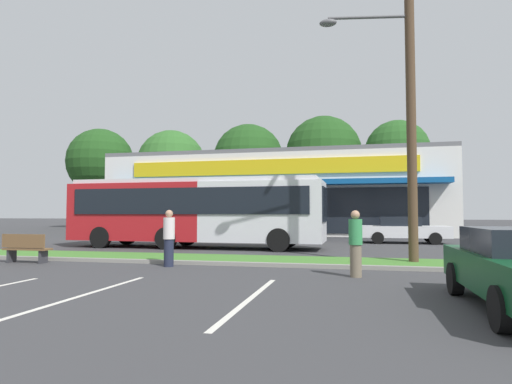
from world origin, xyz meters
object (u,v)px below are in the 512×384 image
object	(u,v)px
bus_stop_bench	(26,248)
city_bus	(195,210)
car_3	(285,227)
utility_pole	(406,80)
car_4	(122,226)
pedestrian_near_bench	(356,243)
pedestrian_by_pole	(169,238)
car_0	(403,229)

from	to	relation	value
bus_stop_bench	city_bus	bearing A→B (deg)	-113.93
car_3	bus_stop_bench	bearing A→B (deg)	65.08
utility_pole	car_4	bearing A→B (deg)	144.83
city_bus	pedestrian_near_bench	bearing A→B (deg)	-46.12
city_bus	utility_pole	bearing A→B (deg)	-28.00
bus_stop_bench	pedestrian_near_bench	bearing A→B (deg)	175.68
car_3	pedestrian_by_pole	xyz separation A→B (m)	(-1.44, -13.66, 0.09)
car_3	pedestrian_by_pole	distance (m)	13.74
car_4	pedestrian_near_bench	xyz separation A→B (m)	(15.22, -14.83, 0.10)
car_0	utility_pole	bearing A→B (deg)	-94.94
car_0	pedestrian_by_pole	distance (m)	14.90
pedestrian_by_pole	utility_pole	bearing A→B (deg)	163.77
utility_pole	pedestrian_near_bench	size ratio (longest dim) A/B	6.50
bus_stop_bench	car_0	distance (m)	18.23
utility_pole	city_bus	xyz separation A→B (m)	(-9.05, 4.98, -4.13)
bus_stop_bench	pedestrian_by_pole	bearing A→B (deg)	-178.12
car_3	pedestrian_by_pole	size ratio (longest dim) A/B	2.61
city_bus	bus_stop_bench	bearing A→B (deg)	-113.11
car_0	pedestrian_by_pole	bearing A→B (deg)	-123.09
car_4	pedestrian_near_bench	size ratio (longest dim) A/B	2.73
car_4	city_bus	bearing A→B (deg)	138.55
car_3	pedestrian_near_bench	distance (m)	15.20
utility_pole	city_bus	size ratio (longest dim) A/B	0.90
utility_pole	car_0	distance (m)	11.73
pedestrian_near_bench	pedestrian_by_pole	distance (m)	5.67
utility_pole	pedestrian_by_pole	xyz separation A→B (m)	(-7.23, -1.98, -5.02)
bus_stop_bench	car_4	xyz separation A→B (m)	(-4.65, 14.03, 0.25)
car_0	pedestrian_near_bench	size ratio (longest dim) A/B	2.72
pedestrian_near_bench	pedestrian_by_pole	world-z (taller)	pedestrian_by_pole
utility_pole	bus_stop_bench	bearing A→B (deg)	-170.03
utility_pole	pedestrian_by_pole	world-z (taller)	utility_pole
bus_stop_bench	pedestrian_by_pole	world-z (taller)	pedestrian_by_pole
bus_stop_bench	car_4	distance (m)	14.78
utility_pole	car_3	size ratio (longest dim) A/B	2.45
car_4	utility_pole	bearing A→B (deg)	144.83
car_0	car_4	bearing A→B (deg)	175.55
city_bus	car_3	world-z (taller)	city_bus
city_bus	pedestrian_near_bench	world-z (taller)	city_bus
city_bus	pedestrian_by_pole	world-z (taller)	city_bus
bus_stop_bench	pedestrian_by_pole	size ratio (longest dim) A/B	0.92
city_bus	car_0	xyz separation A→B (m)	(9.96, 5.52, -1.02)
pedestrian_by_pole	car_4	bearing A→B (deg)	-86.78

